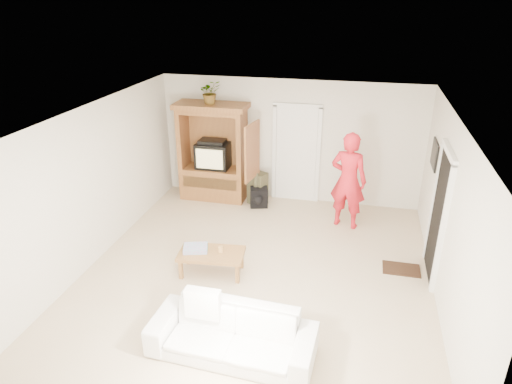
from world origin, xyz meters
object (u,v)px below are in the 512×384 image
sofa (232,334)px  coffee_table (211,255)px  man (348,181)px  armoire (214,158)px

sofa → coffee_table: bearing=119.2°
man → sofa: size_ratio=0.91×
armoire → coffee_table: size_ratio=1.92×
armoire → sofa: armoire is taller
man → coffee_table: size_ratio=1.73×
sofa → coffee_table: sofa is taller
armoire → coffee_table: armoire is taller
armoire → man: (2.87, -0.69, 0.03)m
armoire → sofa: bearing=-69.6°
man → sofa: man is taller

